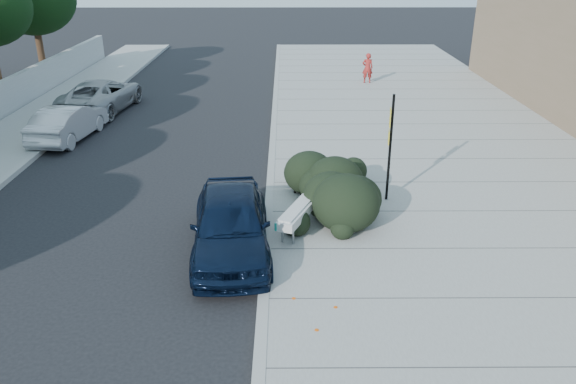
% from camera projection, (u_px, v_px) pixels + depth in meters
% --- Properties ---
extents(ground, '(120.00, 120.00, 0.00)m').
position_uv_depth(ground, '(266.00, 255.00, 12.93)').
color(ground, black).
rests_on(ground, ground).
extents(sidewalk_near, '(11.20, 50.00, 0.15)m').
position_uv_depth(sidewalk_near, '(450.00, 172.00, 17.51)').
color(sidewalk_near, gray).
rests_on(sidewalk_near, ground).
extents(curb_near, '(0.22, 50.00, 0.17)m').
position_uv_depth(curb_near, '(271.00, 172.00, 17.48)').
color(curb_near, '#9E9E99').
rests_on(curb_near, ground).
extents(curb_far, '(0.22, 50.00, 0.17)m').
position_uv_depth(curb_far, '(14.00, 173.00, 17.44)').
color(curb_far, '#9E9E99').
rests_on(curb_far, ground).
extents(bench, '(1.19, 2.05, 0.62)m').
position_uv_depth(bench, '(300.00, 211.00, 13.59)').
color(bench, gray).
rests_on(bench, sidewalk_near).
extents(bike_rack, '(0.10, 0.63, 0.91)m').
position_uv_depth(bike_rack, '(295.00, 171.00, 15.86)').
color(bike_rack, black).
rests_on(bike_rack, sidewalk_near).
extents(sign_post, '(0.13, 0.34, 2.93)m').
position_uv_depth(sign_post, '(390.00, 142.00, 14.78)').
color(sign_post, black).
rests_on(sign_post, sidewalk_near).
extents(hedge, '(3.12, 4.43, 1.51)m').
position_uv_depth(hedge, '(329.00, 178.00, 14.87)').
color(hedge, black).
rests_on(hedge, sidewalk_near).
extents(sedan_navy, '(2.10, 4.46, 1.47)m').
position_uv_depth(sedan_navy, '(231.00, 224.00, 12.74)').
color(sedan_navy, black).
rests_on(sedan_navy, ground).
extents(wagon_silver, '(1.85, 4.05, 1.29)m').
position_uv_depth(wagon_silver, '(68.00, 122.00, 20.52)').
color(wagon_silver, '#B7B8BC').
rests_on(wagon_silver, ground).
extents(suv_silver, '(2.85, 5.16, 1.37)m').
position_uv_depth(suv_silver, '(101.00, 95.00, 24.24)').
color(suv_silver, '#949799').
rests_on(suv_silver, ground).
extents(pedestrian, '(0.56, 0.37, 1.50)m').
position_uv_depth(pedestrian, '(367.00, 68.00, 28.60)').
color(pedestrian, maroon).
rests_on(pedestrian, sidewalk_near).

